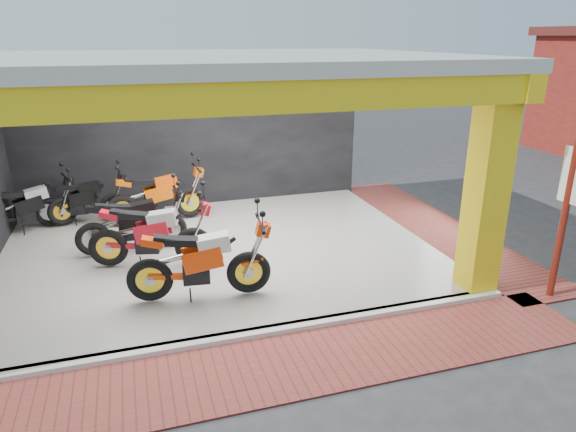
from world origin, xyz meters
name	(u,v)px	position (x,y,z in m)	size (l,w,h in m)	color
ground	(242,302)	(0.00, 0.00, 0.00)	(80.00, 80.00, 0.00)	#2D2D30
showroom_floor	(220,252)	(0.00, 2.00, 0.05)	(8.00, 6.00, 0.10)	silver
showroom_ceiling	(211,60)	(0.00, 2.00, 3.60)	(8.40, 6.40, 0.20)	beige
back_wall	(193,136)	(0.00, 5.10, 1.75)	(8.20, 0.20, 3.50)	black
corner_column	(487,189)	(3.75, -0.75, 1.75)	(0.50, 0.50, 3.50)	yellow
header_beam_front	(252,97)	(0.00, -1.00, 3.30)	(8.40, 0.30, 0.40)	yellow
header_beam_right	(416,74)	(4.00, 2.00, 3.30)	(0.30, 6.40, 0.40)	yellow
floor_kerb	(258,333)	(0.00, -1.02, 0.05)	(8.00, 0.20, 0.10)	silver
paver_front	(273,368)	(0.00, -1.80, 0.01)	(9.00, 1.40, 0.03)	maroon
paver_right	(436,227)	(4.80, 2.00, 0.01)	(1.40, 7.00, 0.03)	maroon
signpost	(565,211)	(4.80, -1.29, 1.46)	(0.11, 0.37, 2.66)	maroon
moto_hero	(248,252)	(0.13, 0.07, 0.81)	(2.34, 0.87, 1.43)	#FF400A
moto_row_a	(193,228)	(-0.55, 1.43, 0.80)	(2.30, 0.85, 1.41)	red
moto_row_b	(169,214)	(-0.87, 2.44, 0.76)	(2.16, 0.80, 1.32)	black
moto_row_c	(189,188)	(-0.29, 4.01, 0.79)	(2.26, 0.84, 1.38)	#E25A09
moto_row_d	(113,194)	(-1.92, 4.29, 0.73)	(2.05, 0.76, 1.25)	black
moto_row_e	(61,198)	(-2.98, 4.29, 0.74)	(2.08, 0.77, 1.27)	black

